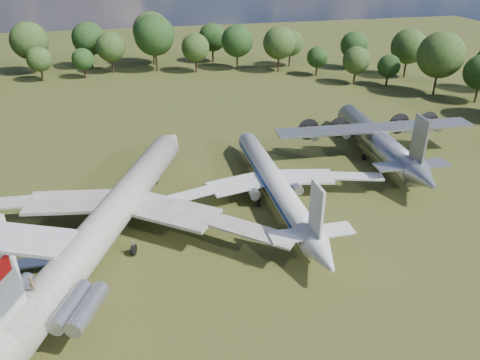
{
  "coord_description": "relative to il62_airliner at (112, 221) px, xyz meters",
  "views": [
    {
      "loc": [
        -1.31,
        -52.6,
        33.1
      ],
      "look_at": [
        10.78,
        -0.11,
        5.0
      ],
      "focal_mm": 35.0,
      "sensor_mm": 36.0,
      "label": 1
    }
  ],
  "objects": [
    {
      "name": "ground",
      "position": [
        5.61,
        3.08,
        -2.82
      ],
      "size": [
        300.0,
        300.0,
        0.0
      ],
      "primitive_type": "plane",
      "color": "#223712",
      "rests_on": "ground"
    },
    {
      "name": "il62_airliner",
      "position": [
        0.0,
        0.0,
        0.0
      ],
      "size": [
        63.24,
        70.26,
        5.64
      ],
      "primitive_type": null,
      "rotation": [
        0.0,
        0.0,
        -0.4
      ],
      "color": "silver",
      "rests_on": "ground"
    },
    {
      "name": "tu104_jet",
      "position": [
        21.85,
        5.23,
        -0.69
      ],
      "size": [
        32.28,
        42.88,
        4.27
      ],
      "primitive_type": null,
      "rotation": [
        0.0,
        0.0,
        0.01
      ],
      "color": "silver",
      "rests_on": "ground"
    },
    {
      "name": "an12_transport",
      "position": [
        42.71,
        15.67,
        -0.35
      ],
      "size": [
        35.71,
        39.43,
        4.94
      ],
      "primitive_type": null,
      "rotation": [
        0.0,
        0.0,
        -0.06
      ],
      "color": "#A7AAAF",
      "rests_on": "ground"
    },
    {
      "name": "small_prop_west",
      "position": [
        -11.65,
        -4.66,
        -1.7
      ],
      "size": [
        11.38,
        15.42,
        2.24
      ],
      "primitive_type": null,
      "rotation": [
        0.0,
        0.0,
        0.01
      ],
      "color": "black",
      "rests_on": "ground"
    },
    {
      "name": "person_on_il62",
      "position": [
        -6.19,
        -14.54,
        3.61
      ],
      "size": [
        0.69,
        0.62,
        1.57
      ],
      "primitive_type": "imported",
      "rotation": [
        0.0,
        0.0,
        2.59
      ],
      "color": "olive",
      "rests_on": "il62_airliner"
    }
  ]
}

